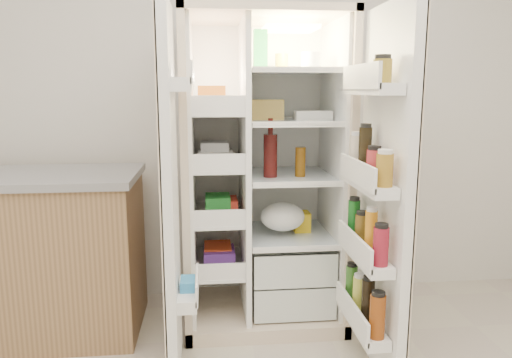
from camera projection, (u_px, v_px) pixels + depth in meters
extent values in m
cube|color=silver|center=(241.00, 94.00, 3.14)|extent=(4.00, 0.02, 2.70)
cube|color=beige|center=(257.00, 164.00, 3.16)|extent=(0.92, 0.04, 1.80)
cube|color=beige|center=(187.00, 174.00, 2.80)|extent=(0.04, 0.70, 1.80)
cube|color=beige|center=(336.00, 171.00, 2.88)|extent=(0.04, 0.70, 1.80)
cube|color=beige|center=(263.00, 16.00, 2.68)|extent=(0.92, 0.70, 0.04)
cube|color=beige|center=(263.00, 309.00, 3.00)|extent=(0.92, 0.70, 0.08)
cube|color=white|center=(258.00, 162.00, 3.13)|extent=(0.84, 0.02, 1.68)
cube|color=white|center=(193.00, 170.00, 2.79)|extent=(0.02, 0.62, 1.68)
cube|color=white|center=(331.00, 168.00, 2.88)|extent=(0.02, 0.62, 1.68)
cube|color=white|center=(244.00, 169.00, 2.83)|extent=(0.03, 0.62, 1.68)
cube|color=silver|center=(288.00, 288.00, 2.97)|extent=(0.47, 0.52, 0.19)
cube|color=silver|center=(289.00, 256.00, 2.93)|extent=(0.47, 0.52, 0.19)
cube|color=#FFD18C|center=(289.00, 29.00, 2.76)|extent=(0.30, 0.30, 0.02)
cube|color=white|center=(219.00, 263.00, 2.91)|extent=(0.28, 0.58, 0.02)
cube|color=white|center=(218.00, 215.00, 2.86)|extent=(0.28, 0.58, 0.02)
cube|color=white|center=(218.00, 165.00, 2.80)|extent=(0.28, 0.58, 0.02)
cube|color=white|center=(217.00, 113.00, 2.75)|extent=(0.28, 0.58, 0.02)
cube|color=white|center=(288.00, 234.00, 2.92)|extent=(0.49, 0.58, 0.01)
cube|color=white|center=(289.00, 175.00, 2.86)|extent=(0.49, 0.58, 0.01)
cube|color=white|center=(290.00, 121.00, 2.80)|extent=(0.49, 0.58, 0.02)
cube|color=white|center=(290.00, 72.00, 2.75)|extent=(0.49, 0.58, 0.02)
cube|color=#F34F22|center=(219.00, 254.00, 2.90)|extent=(0.16, 0.20, 0.10)
cube|color=#268C32|center=(218.00, 203.00, 2.85)|extent=(0.14, 0.18, 0.12)
cube|color=silver|center=(217.00, 157.00, 2.80)|extent=(0.20, 0.22, 0.07)
cube|color=orange|center=(217.00, 98.00, 2.74)|extent=(0.15, 0.16, 0.14)
cube|color=purple|center=(219.00, 255.00, 2.90)|extent=(0.18, 0.20, 0.09)
cube|color=red|center=(218.00, 205.00, 2.85)|extent=(0.14, 0.18, 0.10)
cube|color=silver|center=(217.00, 153.00, 2.79)|extent=(0.16, 0.16, 0.12)
sphere|color=orange|center=(270.00, 303.00, 2.89)|extent=(0.07, 0.07, 0.07)
sphere|color=orange|center=(283.00, 300.00, 2.93)|extent=(0.07, 0.07, 0.07)
sphere|color=orange|center=(301.00, 302.00, 2.90)|extent=(0.07, 0.07, 0.07)
sphere|color=orange|center=(275.00, 293.00, 3.03)|extent=(0.07, 0.07, 0.07)
sphere|color=orange|center=(291.00, 294.00, 3.02)|extent=(0.07, 0.07, 0.07)
sphere|color=orange|center=(308.00, 296.00, 2.99)|extent=(0.07, 0.07, 0.07)
ellipsoid|color=#457A28|center=(288.00, 253.00, 2.95)|extent=(0.26, 0.24, 0.11)
cylinder|color=#44100E|center=(270.00, 156.00, 2.75)|extent=(0.08, 0.08, 0.24)
cylinder|color=brown|center=(300.00, 162.00, 2.77)|extent=(0.06, 0.06, 0.17)
cube|color=green|center=(260.00, 50.00, 2.67)|extent=(0.07, 0.07, 0.21)
cylinder|color=white|center=(311.00, 61.00, 2.70)|extent=(0.11, 0.11, 0.10)
cylinder|color=#B09128|center=(281.00, 62.00, 2.82)|extent=(0.08, 0.08, 0.10)
cube|color=silver|center=(313.00, 115.00, 2.77)|extent=(0.21, 0.09, 0.05)
cube|color=#AE9045|center=(267.00, 110.00, 2.80)|extent=(0.19, 0.10, 0.11)
ellipsoid|color=white|center=(282.00, 222.00, 2.85)|extent=(0.26, 0.24, 0.17)
cube|color=yellow|center=(301.00, 221.00, 2.96)|extent=(0.10, 0.12, 0.12)
cube|color=white|center=(170.00, 194.00, 2.25)|extent=(0.05, 0.40, 1.72)
cube|color=beige|center=(165.00, 194.00, 2.25)|extent=(0.01, 0.40, 1.72)
cube|color=white|center=(188.00, 294.00, 2.35)|extent=(0.09, 0.32, 0.06)
cube|color=white|center=(182.00, 85.00, 2.17)|extent=(0.09, 0.32, 0.06)
cube|color=#338CCC|center=(188.00, 289.00, 2.34)|extent=(0.07, 0.12, 0.10)
cube|color=white|center=(385.00, 194.00, 2.26)|extent=(0.05, 0.58, 1.72)
cube|color=beige|center=(390.00, 193.00, 2.27)|extent=(0.01, 0.58, 1.72)
cube|color=white|center=(362.00, 322.00, 2.37)|extent=(0.11, 0.50, 0.05)
cube|color=white|center=(365.00, 255.00, 2.31)|extent=(0.11, 0.50, 0.05)
cube|color=white|center=(368.00, 183.00, 2.25)|extent=(0.11, 0.50, 0.05)
cube|color=white|center=(372.00, 89.00, 2.17)|extent=(0.11, 0.50, 0.05)
cylinder|color=#83390E|center=(377.00, 316.00, 2.15)|extent=(0.07, 0.07, 0.20)
cylinder|color=black|center=(368.00, 302.00, 2.28)|extent=(0.06, 0.06, 0.22)
cylinder|color=#D0D346|center=(359.00, 294.00, 2.41)|extent=(0.06, 0.06, 0.18)
cylinder|color=#347125|center=(351.00, 283.00, 2.54)|extent=(0.06, 0.06, 0.19)
cylinder|color=maroon|center=(381.00, 247.00, 2.09)|extent=(0.07, 0.07, 0.17)
cylinder|color=orange|center=(371.00, 233.00, 2.22)|extent=(0.06, 0.06, 0.21)
cylinder|color=brown|center=(362.00, 231.00, 2.35)|extent=(0.07, 0.07, 0.16)
cylinder|color=#16611C|center=(354.00, 220.00, 2.47)|extent=(0.06, 0.06, 0.20)
cylinder|color=olive|center=(384.00, 170.00, 2.03)|extent=(0.07, 0.07, 0.14)
cylinder|color=#A92B30|center=(374.00, 165.00, 2.16)|extent=(0.07, 0.07, 0.14)
cylinder|color=black|center=(365.00, 152.00, 2.28)|extent=(0.06, 0.06, 0.23)
cylinder|color=beige|center=(356.00, 154.00, 2.41)|extent=(0.06, 0.06, 0.18)
cylinder|color=olive|center=(382.00, 71.00, 2.04)|extent=(0.08, 0.08, 0.10)
cube|color=#98744C|center=(27.00, 258.00, 2.73)|extent=(1.24, 0.64, 0.89)
cube|color=gray|center=(19.00, 177.00, 2.65)|extent=(1.28, 0.68, 0.04)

